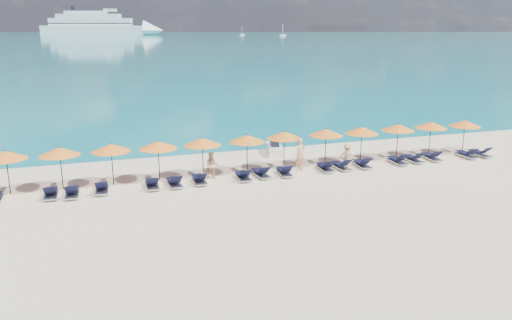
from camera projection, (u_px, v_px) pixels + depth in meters
name	position (u px, v px, depth m)	size (l,w,h in m)	color
ground	(275.00, 199.00, 24.42)	(1400.00, 1400.00, 0.00)	beige
sea	(94.00, 35.00, 630.34)	(1600.00, 1300.00, 0.01)	#1FA9B2
cruise_ship	(104.00, 26.00, 590.60)	(141.93, 57.55, 39.22)	white
sailboat_near	(283.00, 35.00, 515.49)	(6.49, 2.16, 11.90)	white
sailboat_far	(242.00, 34.00, 567.13)	(5.41, 1.80, 9.91)	white
jetski	(274.00, 148.00, 33.09)	(1.44, 2.57, 0.87)	white
beachgoer_a	(300.00, 155.00, 28.90)	(0.72, 0.47, 1.96)	tan
beachgoer_b	(212.00, 166.00, 27.39)	(0.73, 0.42, 1.51)	tan
beachgoer_c	(347.00, 155.00, 29.77)	(0.93, 0.43, 1.44)	tan
umbrella_1	(6.00, 155.00, 24.57)	(2.10, 2.10, 2.28)	black
umbrella_2	(59.00, 151.00, 25.31)	(2.10, 2.10, 2.28)	black
umbrella_3	(111.00, 148.00, 26.09)	(2.10, 2.10, 2.28)	black
umbrella_4	(158.00, 145.00, 26.71)	(2.10, 2.10, 2.28)	black
umbrella_5	(202.00, 142.00, 27.48)	(2.10, 2.10, 2.28)	black
umbrella_6	(247.00, 139.00, 28.26)	(2.10, 2.10, 2.28)	black
umbrella_7	(284.00, 135.00, 29.20)	(2.10, 2.10, 2.28)	black
umbrella_8	(326.00, 132.00, 29.95)	(2.10, 2.10, 2.28)	black
umbrella_9	(362.00, 130.00, 30.52)	(2.10, 2.10, 2.28)	black
umbrella_10	(398.00, 128.00, 31.40)	(2.10, 2.10, 2.28)	black
umbrella_11	(431.00, 125.00, 32.20)	(2.10, 2.10, 2.28)	black
umbrella_12	(465.00, 123.00, 32.75)	(2.10, 2.10, 2.28)	black
lounger_3	(51.00, 193.00, 24.52)	(0.62, 1.70, 0.66)	silver
lounger_4	(72.00, 192.00, 24.66)	(0.68, 1.72, 0.66)	silver
lounger_5	(102.00, 188.00, 25.28)	(0.75, 1.74, 0.66)	silver
lounger_6	(152.00, 184.00, 25.97)	(0.64, 1.71, 0.66)	silver
lounger_7	(174.00, 182.00, 26.27)	(0.70, 1.73, 0.66)	silver
lounger_8	(199.00, 179.00, 26.76)	(0.67, 1.72, 0.66)	silver
lounger_9	(243.00, 175.00, 27.41)	(0.72, 1.73, 0.66)	silver
lounger_10	(261.00, 173.00, 27.92)	(0.74, 1.74, 0.66)	silver
lounger_11	(284.00, 171.00, 28.21)	(0.79, 1.75, 0.66)	silver
lounger_12	(325.00, 167.00, 29.12)	(0.76, 1.75, 0.66)	silver
lounger_13	(341.00, 165.00, 29.42)	(0.69, 1.72, 0.66)	silver
lounger_14	(362.00, 164.00, 29.83)	(0.78, 1.75, 0.66)	silver
lounger_15	(397.00, 160.00, 30.58)	(0.71, 1.73, 0.66)	silver
lounger_16	(413.00, 158.00, 31.01)	(0.63, 1.70, 0.66)	silver
lounger_17	(432.00, 156.00, 31.47)	(0.77, 1.75, 0.66)	silver
lounger_18	(466.00, 154.00, 32.05)	(0.69, 1.72, 0.66)	silver
lounger_19	(480.00, 153.00, 32.35)	(0.73, 1.74, 0.66)	silver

